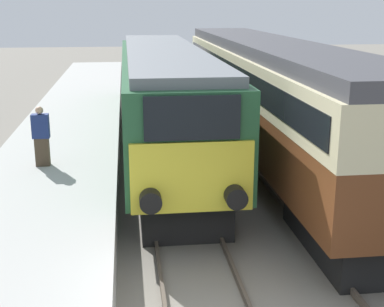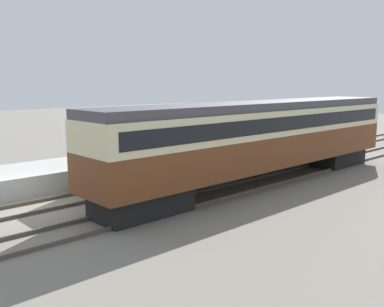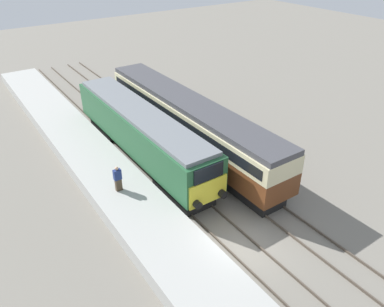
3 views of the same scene
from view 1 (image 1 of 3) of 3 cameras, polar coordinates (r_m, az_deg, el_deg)
platform_left at (r=16.03m, az=-14.10°, el=-1.52°), size 3.50×50.00×0.92m
rails_near_track at (r=13.25m, az=-1.13°, el=-6.48°), size 1.51×60.00×0.14m
rails_far_track at (r=13.99m, az=12.93°, el=-5.68°), size 1.50×60.00×0.14m
locomotive at (r=18.10m, az=-3.02°, el=6.17°), size 2.70×15.95×3.67m
passenger_carriage at (r=17.90m, az=8.15°, el=6.90°), size 2.75×18.57×3.92m
person_on_platform at (r=14.57m, az=-15.78°, el=1.74°), size 0.44×0.26×1.59m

